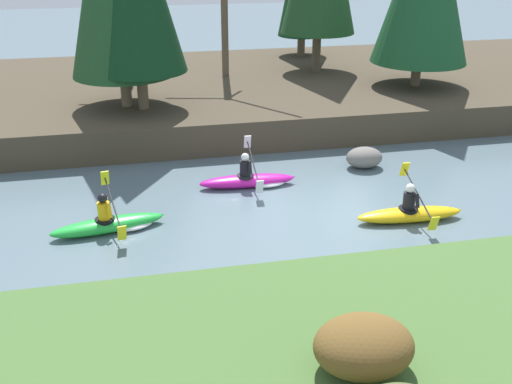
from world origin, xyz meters
name	(u,v)px	position (x,y,z in m)	size (l,w,h in m)	color
ground_plane	(329,213)	(0.00, 0.00, 0.00)	(90.00, 90.00, 0.00)	slate
riverbank_near	(463,366)	(0.00, -6.54, 0.43)	(44.00, 6.06, 0.87)	#476B33
riverbank_far	(248,91)	(0.00, 10.57, 0.54)	(44.00, 11.97, 1.09)	#473D2D
bare_tree_mid_downstream	(125,24)	(-4.75, 9.90, 3.46)	(2.80, 2.77, 5.01)	brown
shrub_clump_second	(364,346)	(-1.79, -6.72, 1.27)	(1.47, 1.23, 0.80)	brown
kayaker_lead	(410,213)	(1.83, -0.85, 0.22)	(2.78, 2.07, 1.20)	yellow
kayaker_middle	(251,180)	(-1.63, 2.10, 0.20)	(2.78, 2.06, 1.20)	#C61999
kayaker_trailing	(112,223)	(-5.44, 0.15, 0.20)	(2.79, 2.06, 1.20)	green
boulder_midstream	(364,158)	(2.03, 2.81, 0.32)	(1.12, 0.88, 0.63)	slate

